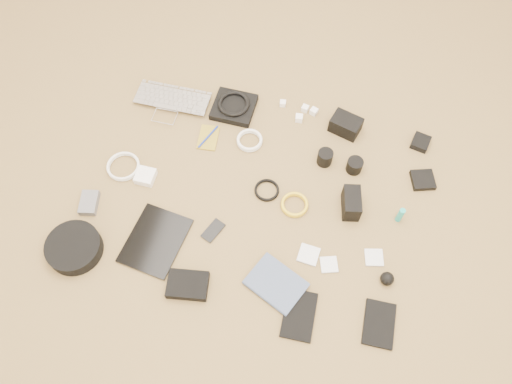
% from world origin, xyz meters
% --- Properties ---
extents(laptop, '(0.34, 0.24, 0.03)m').
position_xyz_m(laptop, '(-0.47, 0.34, 0.01)').
color(laptop, '#B5B5BA').
rests_on(laptop, ground).
extents(headphone_pouch, '(0.18, 0.17, 0.03)m').
position_xyz_m(headphone_pouch, '(-0.19, 0.42, 0.02)').
color(headphone_pouch, black).
rests_on(headphone_pouch, ground).
extents(headphones, '(0.19, 0.19, 0.02)m').
position_xyz_m(headphones, '(-0.19, 0.42, 0.04)').
color(headphones, black).
rests_on(headphones, headphone_pouch).
extents(charger_a, '(0.03, 0.03, 0.02)m').
position_xyz_m(charger_a, '(0.02, 0.50, 0.01)').
color(charger_a, white).
rests_on(charger_a, ground).
extents(charger_b, '(0.03, 0.03, 0.03)m').
position_xyz_m(charger_b, '(0.12, 0.49, 0.01)').
color(charger_b, white).
rests_on(charger_b, ground).
extents(charger_c, '(0.04, 0.04, 0.03)m').
position_xyz_m(charger_c, '(0.16, 0.49, 0.01)').
color(charger_c, white).
rests_on(charger_c, ground).
extents(charger_d, '(0.04, 0.04, 0.03)m').
position_xyz_m(charger_d, '(0.11, 0.43, 0.01)').
color(charger_d, white).
rests_on(charger_d, ground).
extents(dslr_camera, '(0.15, 0.12, 0.07)m').
position_xyz_m(dslr_camera, '(0.31, 0.43, 0.04)').
color(dslr_camera, black).
rests_on(dslr_camera, ground).
extents(lens_pouch, '(0.09, 0.09, 0.03)m').
position_xyz_m(lens_pouch, '(0.64, 0.44, 0.01)').
color(lens_pouch, black).
rests_on(lens_pouch, ground).
extents(notebook_olive, '(0.10, 0.14, 0.01)m').
position_xyz_m(notebook_olive, '(-0.26, 0.24, 0.00)').
color(notebook_olive, olive).
rests_on(notebook_olive, ground).
extents(pen_blue, '(0.06, 0.13, 0.01)m').
position_xyz_m(pen_blue, '(-0.26, 0.24, 0.01)').
color(pen_blue, '#122798').
rests_on(pen_blue, notebook_olive).
extents(cable_white_a, '(0.14, 0.14, 0.01)m').
position_xyz_m(cable_white_a, '(-0.08, 0.26, 0.01)').
color(cable_white_a, white).
rests_on(cable_white_a, ground).
extents(lens_a, '(0.07, 0.07, 0.07)m').
position_xyz_m(lens_a, '(0.26, 0.24, 0.03)').
color(lens_a, black).
rests_on(lens_a, ground).
extents(lens_b, '(0.07, 0.07, 0.06)m').
position_xyz_m(lens_b, '(0.39, 0.24, 0.03)').
color(lens_b, black).
rests_on(lens_b, ground).
extents(card_reader, '(0.12, 0.12, 0.02)m').
position_xyz_m(card_reader, '(0.67, 0.25, 0.01)').
color(card_reader, black).
rests_on(card_reader, ground).
extents(power_brick, '(0.08, 0.08, 0.03)m').
position_xyz_m(power_brick, '(-0.45, -0.03, 0.02)').
color(power_brick, white).
rests_on(power_brick, ground).
extents(cable_white_b, '(0.18, 0.18, 0.01)m').
position_xyz_m(cable_white_b, '(-0.56, -0.00, 0.01)').
color(cable_white_b, white).
rests_on(cable_white_b, ground).
extents(cable_black, '(0.14, 0.14, 0.01)m').
position_xyz_m(cable_black, '(0.06, 0.04, 0.00)').
color(cable_black, black).
rests_on(cable_black, ground).
extents(cable_yellow, '(0.13, 0.13, 0.01)m').
position_xyz_m(cable_yellow, '(0.18, 0.00, 0.01)').
color(cable_yellow, yellow).
rests_on(cable_yellow, ground).
extents(flash, '(0.09, 0.13, 0.09)m').
position_xyz_m(flash, '(0.40, 0.05, 0.05)').
color(flash, black).
rests_on(flash, ground).
extents(lens_cleaner, '(0.03, 0.03, 0.08)m').
position_xyz_m(lens_cleaner, '(0.60, 0.05, 0.04)').
color(lens_cleaner, '#1AA9A0').
rests_on(lens_cleaner, ground).
extents(battery_charger, '(0.09, 0.12, 0.03)m').
position_xyz_m(battery_charger, '(-0.63, -0.20, 0.01)').
color(battery_charger, '#59595E').
rests_on(battery_charger, ground).
extents(tablet, '(0.24, 0.29, 0.01)m').
position_xyz_m(tablet, '(-0.31, -0.28, 0.01)').
color(tablet, black).
rests_on(tablet, ground).
extents(phone, '(0.08, 0.11, 0.01)m').
position_xyz_m(phone, '(-0.11, -0.19, 0.00)').
color(phone, black).
rests_on(phone, ground).
extents(filter_case_left, '(0.08, 0.08, 0.01)m').
position_xyz_m(filter_case_left, '(0.28, -0.19, 0.01)').
color(filter_case_left, silver).
rests_on(filter_case_left, ground).
extents(filter_case_mid, '(0.08, 0.08, 0.01)m').
position_xyz_m(filter_case_mid, '(0.36, -0.21, 0.00)').
color(filter_case_mid, silver).
rests_on(filter_case_mid, ground).
extents(filter_case_right, '(0.08, 0.08, 0.01)m').
position_xyz_m(filter_case_right, '(0.53, -0.14, 0.00)').
color(filter_case_right, silver).
rests_on(filter_case_right, ground).
extents(air_blower, '(0.06, 0.06, 0.05)m').
position_xyz_m(air_blower, '(0.58, -0.22, 0.03)').
color(air_blower, black).
rests_on(air_blower, ground).
extents(headphone_case, '(0.24, 0.24, 0.06)m').
position_xyz_m(headphone_case, '(-0.60, -0.40, 0.03)').
color(headphone_case, black).
rests_on(headphone_case, ground).
extents(drive_case, '(0.17, 0.13, 0.04)m').
position_xyz_m(drive_case, '(-0.13, -0.43, 0.02)').
color(drive_case, black).
rests_on(drive_case, ground).
extents(paperback, '(0.25, 0.22, 0.02)m').
position_xyz_m(paperback, '(0.16, -0.41, 0.01)').
color(paperback, '#404E6D').
rests_on(paperback, ground).
extents(notebook_black_a, '(0.12, 0.19, 0.01)m').
position_xyz_m(notebook_black_a, '(0.29, -0.43, 0.01)').
color(notebook_black_a, black).
rests_on(notebook_black_a, ground).
extents(notebook_black_b, '(0.11, 0.17, 0.01)m').
position_xyz_m(notebook_black_b, '(0.58, -0.39, 0.01)').
color(notebook_black_b, black).
rests_on(notebook_black_b, ground).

